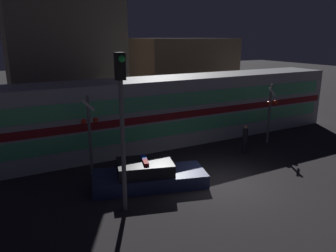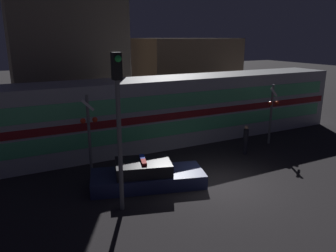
{
  "view_description": "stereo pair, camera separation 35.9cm",
  "coord_description": "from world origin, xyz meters",
  "px_view_note": "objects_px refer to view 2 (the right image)",
  "views": [
    {
      "loc": [
        -8.41,
        -10.26,
        6.15
      ],
      "look_at": [
        -0.64,
        3.98,
        1.75
      ],
      "focal_mm": 35.0,
      "sensor_mm": 36.0,
      "label": 1
    },
    {
      "loc": [
        -8.09,
        -10.43,
        6.15
      ],
      "look_at": [
        -0.64,
        3.98,
        1.75
      ],
      "focal_mm": 35.0,
      "sensor_mm": 36.0,
      "label": 2
    }
  ],
  "objects_px": {
    "train": "(182,109)",
    "police_car": "(147,176)",
    "crossing_signal_near": "(272,111)",
    "pedestrian": "(246,140)",
    "traffic_light_corner": "(119,114)"
  },
  "relations": [
    {
      "from": "train",
      "to": "police_car",
      "type": "relative_size",
      "value": 4.25
    },
    {
      "from": "pedestrian",
      "to": "crossing_signal_near",
      "type": "distance_m",
      "value": 2.89
    },
    {
      "from": "pedestrian",
      "to": "crossing_signal_near",
      "type": "height_order",
      "value": "crossing_signal_near"
    },
    {
      "from": "train",
      "to": "traffic_light_corner",
      "type": "distance_m",
      "value": 9.11
    },
    {
      "from": "pedestrian",
      "to": "traffic_light_corner",
      "type": "bearing_deg",
      "value": -162.11
    },
    {
      "from": "police_car",
      "to": "crossing_signal_near",
      "type": "xyz_separation_m",
      "value": [
        8.85,
        1.89,
        1.57
      ]
    },
    {
      "from": "train",
      "to": "crossing_signal_near",
      "type": "height_order",
      "value": "train"
    },
    {
      "from": "traffic_light_corner",
      "to": "crossing_signal_near",
      "type": "bearing_deg",
      "value": 17.74
    },
    {
      "from": "pedestrian",
      "to": "train",
      "type": "bearing_deg",
      "value": 114.12
    },
    {
      "from": "train",
      "to": "pedestrian",
      "type": "distance_m",
      "value": 4.39
    },
    {
      "from": "pedestrian",
      "to": "crossing_signal_near",
      "type": "xyz_separation_m",
      "value": [
        2.52,
        0.78,
        1.19
      ]
    },
    {
      "from": "police_car",
      "to": "traffic_light_corner",
      "type": "distance_m",
      "value": 3.86
    },
    {
      "from": "police_car",
      "to": "crossing_signal_near",
      "type": "bearing_deg",
      "value": 28.25
    },
    {
      "from": "police_car",
      "to": "traffic_light_corner",
      "type": "relative_size",
      "value": 0.9
    },
    {
      "from": "police_car",
      "to": "pedestrian",
      "type": "bearing_deg",
      "value": 26.13
    }
  ]
}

